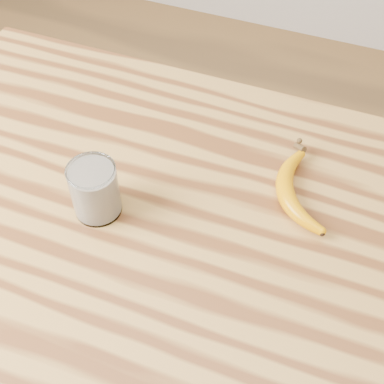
% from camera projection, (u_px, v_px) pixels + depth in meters
% --- Properties ---
extents(table, '(1.20, 0.80, 0.90)m').
position_uv_depth(table, '(179.00, 272.00, 0.98)').
color(table, '#AF803C').
rests_on(table, ground).
extents(smoothie_glass, '(0.08, 0.08, 0.10)m').
position_uv_depth(smoothie_glass, '(95.00, 190.00, 0.87)').
color(smoothie_glass, white).
rests_on(smoothie_glass, table).
extents(banana, '(0.19, 0.27, 0.03)m').
position_uv_depth(banana, '(285.00, 192.00, 0.91)').
color(banana, '#DB8C00').
rests_on(banana, table).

